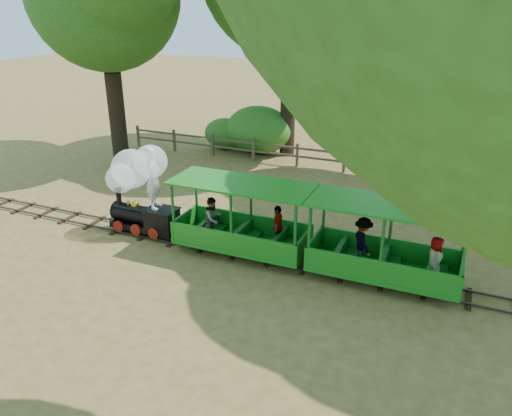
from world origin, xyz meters
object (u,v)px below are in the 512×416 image
at_px(carriage_rear, 385,253).
at_px(fence, 320,156).
at_px(carriage_front, 241,227).
at_px(locomotive, 138,182).

xyz_separation_m(carriage_rear, fence, (-3.96, 8.00, -0.24)).
bearing_deg(carriage_rear, fence, 116.35).
xyz_separation_m(carriage_front, fence, (-0.10, 8.02, -0.24)).
height_order(locomotive, carriage_front, locomotive).
bearing_deg(carriage_rear, carriage_front, -179.72).
bearing_deg(locomotive, carriage_rear, -0.55).
distance_m(locomotive, carriage_front, 3.42).
bearing_deg(fence, locomotive, -112.13).
xyz_separation_m(carriage_front, carriage_rear, (3.86, 0.02, 0.01)).
relative_size(locomotive, carriage_rear, 0.73).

